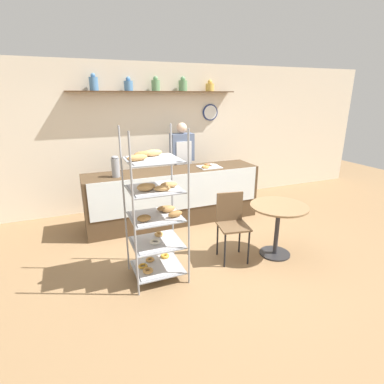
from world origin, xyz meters
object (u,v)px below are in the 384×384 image
(pastry_rack, at_px, (155,209))
(cafe_table, at_px, (278,218))
(cafe_chair, at_px, (231,219))
(person_worker, at_px, (182,163))
(donut_tray_counter, at_px, (209,166))
(coffee_carafe, at_px, (116,167))

(pastry_rack, distance_m, cafe_table, 1.70)
(cafe_table, xyz_separation_m, cafe_chair, (-0.61, 0.19, 0.01))
(person_worker, height_order, donut_tray_counter, person_worker)
(cafe_table, relative_size, cafe_chair, 0.85)
(pastry_rack, bearing_deg, cafe_table, -3.88)
(person_worker, bearing_deg, coffee_carafe, -152.48)
(cafe_table, bearing_deg, person_worker, 103.52)
(cafe_chair, xyz_separation_m, donut_tray_counter, (0.32, 1.40, 0.39))
(person_worker, relative_size, cafe_chair, 1.83)
(pastry_rack, xyz_separation_m, coffee_carafe, (-0.22, 1.43, 0.21))
(pastry_rack, distance_m, donut_tray_counter, 2.03)
(cafe_table, bearing_deg, cafe_chair, 162.55)
(pastry_rack, bearing_deg, person_worker, 62.19)
(pastry_rack, distance_m, cafe_chair, 1.11)
(pastry_rack, relative_size, cafe_table, 2.36)
(cafe_chair, bearing_deg, coffee_carafe, 143.07)
(cafe_table, distance_m, coffee_carafe, 2.49)
(cafe_table, xyz_separation_m, coffee_carafe, (-1.88, 1.55, 0.54))
(cafe_chair, height_order, coffee_carafe, coffee_carafe)
(pastry_rack, height_order, person_worker, pastry_rack)
(person_worker, bearing_deg, cafe_table, -76.48)
(pastry_rack, relative_size, donut_tray_counter, 4.78)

